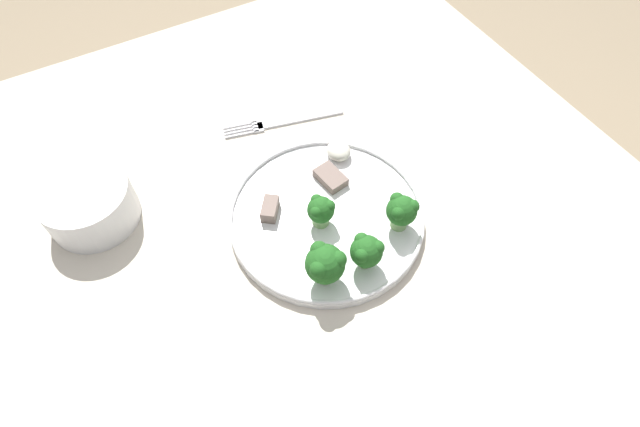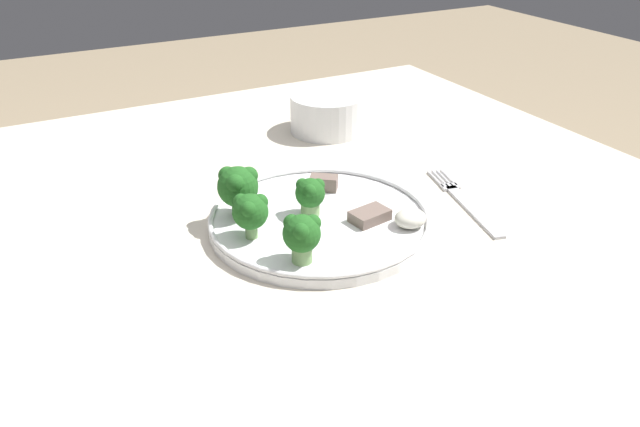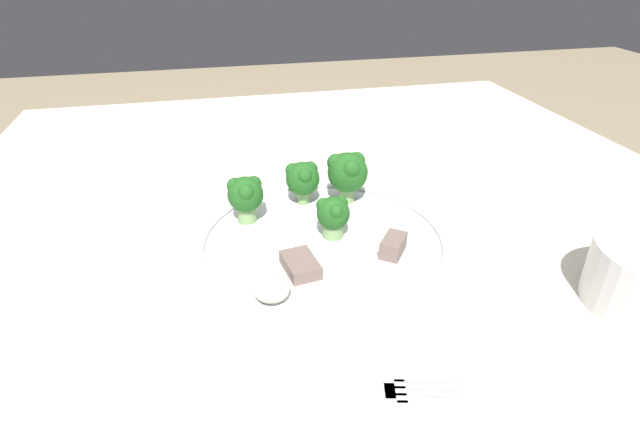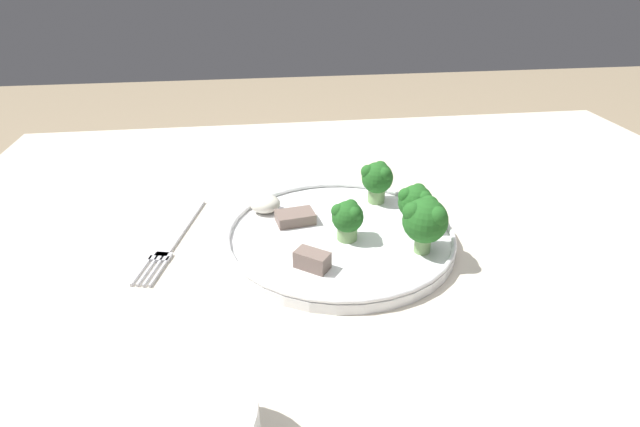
# 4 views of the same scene
# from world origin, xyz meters

# --- Properties ---
(table) EXTENTS (1.16, 1.03, 0.71)m
(table) POSITION_xyz_m (0.00, 0.00, 0.62)
(table) COLOR beige
(table) RESTS_ON ground_plane
(dinner_plate) EXTENTS (0.27, 0.27, 0.02)m
(dinner_plate) POSITION_xyz_m (0.05, -0.04, 0.72)
(dinner_plate) COLOR white
(dinner_plate) RESTS_ON table
(fork) EXTENTS (0.07, 0.20, 0.00)m
(fork) POSITION_xyz_m (0.25, -0.08, 0.71)
(fork) COLOR silver
(fork) RESTS_ON table
(cream_bowl) EXTENTS (0.12, 0.12, 0.06)m
(cream_bowl) POSITION_xyz_m (0.21, 0.24, 0.74)
(cream_bowl) COLOR white
(cream_bowl) RESTS_ON table
(broccoli_floret_near_rim_left) EXTENTS (0.04, 0.04, 0.05)m
(broccoli_floret_near_rim_left) POSITION_xyz_m (0.04, -0.03, 0.75)
(broccoli_floret_near_rim_left) COLOR #7FA866
(broccoli_floret_near_rim_left) RESTS_ON dinner_plate
(broccoli_floret_center_left) EXTENTS (0.04, 0.04, 0.06)m
(broccoli_floret_center_left) POSITION_xyz_m (-0.01, -0.12, 0.75)
(broccoli_floret_center_left) COLOR #7FA866
(broccoli_floret_center_left) RESTS_ON dinner_plate
(broccoli_floret_back_left) EXTENTS (0.04, 0.04, 0.05)m
(broccoli_floret_back_left) POSITION_xyz_m (-0.04, -0.05, 0.75)
(broccoli_floret_back_left) COLOR #7FA866
(broccoli_floret_back_left) RESTS_ON dinner_plate
(broccoli_floret_front_left) EXTENTS (0.05, 0.05, 0.06)m
(broccoli_floret_front_left) POSITION_xyz_m (-0.04, 0.01, 0.76)
(broccoli_floret_front_left) COLOR #7FA866
(broccoli_floret_front_left) RESTS_ON dinner_plate
(meat_slice_front_slice) EXTENTS (0.04, 0.04, 0.02)m
(meat_slice_front_slice) POSITION_xyz_m (0.09, 0.02, 0.73)
(meat_slice_front_slice) COLOR #756056
(meat_slice_front_slice) RESTS_ON dinner_plate
(meat_slice_middle_slice) EXTENTS (0.05, 0.04, 0.01)m
(meat_slice_middle_slice) POSITION_xyz_m (0.10, -0.08, 0.73)
(meat_slice_middle_slice) COLOR #756056
(meat_slice_middle_slice) RESTS_ON dinner_plate
(sauce_dollop) EXTENTS (0.04, 0.04, 0.02)m
(sauce_dollop) POSITION_xyz_m (0.14, -0.11, 0.73)
(sauce_dollop) COLOR silver
(sauce_dollop) RESTS_ON dinner_plate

